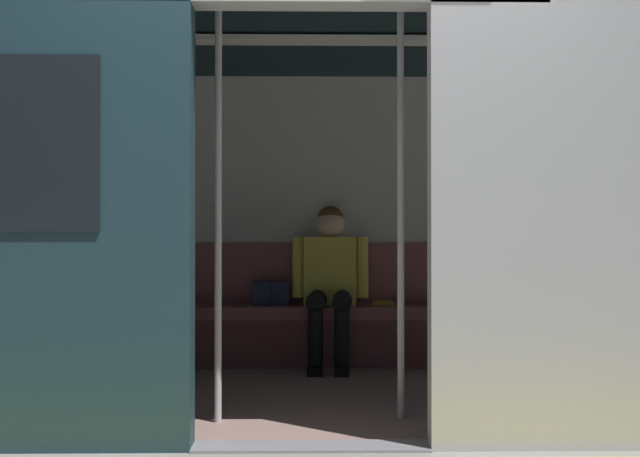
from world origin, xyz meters
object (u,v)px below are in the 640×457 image
object	(u,v)px
bench_seat	(309,319)
person_seated	(330,275)
grab_pole_door	(218,210)
grab_pole_far	(401,210)
train_car	(297,139)
book	(384,303)
handbag	(271,293)

from	to	relation	value
bench_seat	person_seated	size ratio (longest dim) A/B	2.46
grab_pole_door	grab_pole_far	distance (m)	0.93
train_car	book	bearing A→B (deg)	-118.55
train_car	book	xyz separation A→B (m)	(-0.63, -1.15, -1.07)
bench_seat	person_seated	xyz separation A→B (m)	(-0.15, 0.05, 0.32)
bench_seat	person_seated	bearing A→B (deg)	160.62
person_seated	handbag	distance (m)	0.46
handbag	person_seated	bearing A→B (deg)	165.24
handbag	grab_pole_far	distance (m)	2.04
person_seated	grab_pole_door	xyz separation A→B (m)	(0.61, 1.77, 0.41)
person_seated	grab_pole_door	bearing A→B (deg)	70.85
bench_seat	person_seated	distance (m)	0.36
train_car	bench_seat	distance (m)	1.59
book	person_seated	bearing A→B (deg)	28.77
bench_seat	book	xyz separation A→B (m)	(-0.55, -0.09, 0.11)
grab_pole_far	train_car	bearing A→B (deg)	-52.51
handbag	grab_pole_far	size ratio (longest dim) A/B	0.12
train_car	grab_pole_far	world-z (taller)	train_car
grab_pole_door	grab_pole_far	bearing A→B (deg)	-176.31
grab_pole_far	person_seated	bearing A→B (deg)	-79.65
grab_pole_door	grab_pole_far	xyz separation A→B (m)	(-0.93, -0.06, 0.00)
book	handbag	bearing A→B (deg)	11.28
handbag	grab_pole_door	xyz separation A→B (m)	(0.19, 1.88, 0.55)
person_seated	handbag	world-z (taller)	person_seated
train_car	person_seated	distance (m)	1.34
bench_seat	person_seated	world-z (taller)	person_seated
handbag	grab_pole_door	distance (m)	1.97
train_car	grab_pole_far	xyz separation A→B (m)	(-0.54, 0.70, -0.45)
train_car	grab_pole_door	size ratio (longest dim) A/B	2.99
train_car	handbag	world-z (taller)	train_car
person_seated	handbag	bearing A→B (deg)	-14.76
bench_seat	grab_pole_door	world-z (taller)	grab_pole_door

